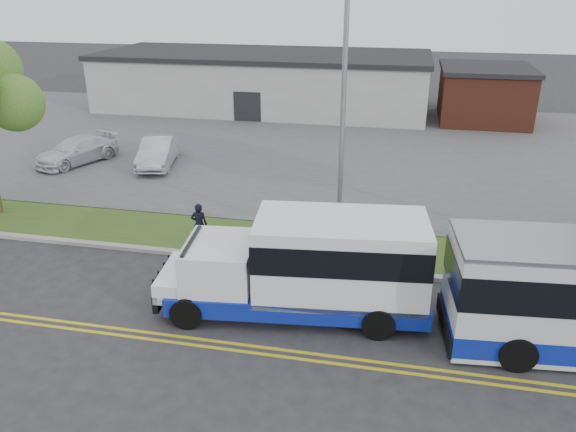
% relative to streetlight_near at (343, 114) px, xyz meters
% --- Properties ---
extents(ground, '(140.00, 140.00, 0.00)m').
position_rel_streetlight_near_xyz_m(ground, '(-3.00, -2.73, -5.23)').
color(ground, '#28282B').
rests_on(ground, ground).
extents(lane_line_north, '(70.00, 0.12, 0.01)m').
position_rel_streetlight_near_xyz_m(lane_line_north, '(-3.00, -6.58, -5.23)').
color(lane_line_north, gold).
rests_on(lane_line_north, ground).
extents(lane_line_south, '(70.00, 0.12, 0.01)m').
position_rel_streetlight_near_xyz_m(lane_line_south, '(-3.00, -6.88, -5.23)').
color(lane_line_south, gold).
rests_on(lane_line_south, ground).
extents(curb, '(80.00, 0.30, 0.15)m').
position_rel_streetlight_near_xyz_m(curb, '(-3.00, -1.63, -5.16)').
color(curb, '#9E9B93').
rests_on(curb, ground).
extents(verge, '(80.00, 3.30, 0.10)m').
position_rel_streetlight_near_xyz_m(verge, '(-3.00, 0.17, -5.18)').
color(verge, '#34501A').
rests_on(verge, ground).
extents(parking_lot, '(80.00, 25.00, 0.10)m').
position_rel_streetlight_near_xyz_m(parking_lot, '(-3.00, 14.27, -5.18)').
color(parking_lot, '#4C4C4F').
rests_on(parking_lot, ground).
extents(commercial_building, '(25.40, 10.40, 4.35)m').
position_rel_streetlight_near_xyz_m(commercial_building, '(-9.00, 24.27, -3.05)').
color(commercial_building, '#9E9E99').
rests_on(commercial_building, ground).
extents(brick_wing, '(6.30, 7.30, 3.90)m').
position_rel_streetlight_near_xyz_m(brick_wing, '(7.50, 23.27, -3.27)').
color(brick_wing, brown).
rests_on(brick_wing, ground).
extents(streetlight_near, '(0.35, 1.53, 9.50)m').
position_rel_streetlight_near_xyz_m(streetlight_near, '(0.00, 0.00, 0.00)').
color(streetlight_near, gray).
rests_on(streetlight_near, verge).
extents(shuttle_bus, '(8.40, 3.53, 3.13)m').
position_rel_streetlight_near_xyz_m(shuttle_bus, '(-0.22, -4.44, -3.56)').
color(shuttle_bus, '#0E2098').
rests_on(shuttle_bus, ground).
extents(pedestrian, '(0.67, 0.50, 1.69)m').
position_rel_streetlight_near_xyz_m(pedestrian, '(-5.20, -0.83, -4.29)').
color(pedestrian, black).
rests_on(pedestrian, verge).
extents(parked_car_a, '(2.60, 4.89, 1.53)m').
position_rel_streetlight_near_xyz_m(parked_car_a, '(-10.92, 8.20, -4.37)').
color(parked_car_a, '#ADAFB4').
rests_on(parked_car_a, parking_lot).
extents(parked_car_b, '(3.62, 5.19, 1.40)m').
position_rel_streetlight_near_xyz_m(parked_car_b, '(-15.53, 7.72, -4.43)').
color(parked_car_b, silver).
rests_on(parked_car_b, parking_lot).
extents(grocery_bag_left, '(0.32, 0.32, 0.32)m').
position_rel_streetlight_near_xyz_m(grocery_bag_left, '(-5.50, -1.08, -4.97)').
color(grocery_bag_left, white).
rests_on(grocery_bag_left, verge).
extents(grocery_bag_right, '(0.32, 0.32, 0.32)m').
position_rel_streetlight_near_xyz_m(grocery_bag_right, '(-4.90, -0.58, -4.97)').
color(grocery_bag_right, white).
rests_on(grocery_bag_right, verge).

